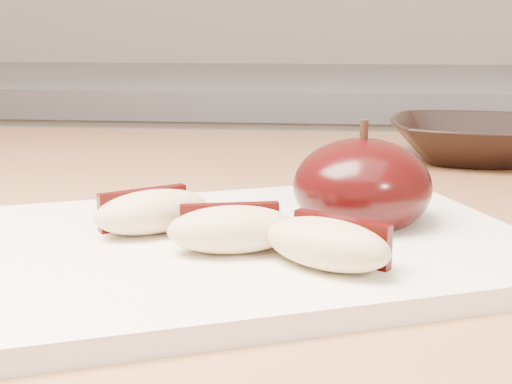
# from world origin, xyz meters

# --- Properties ---
(back_cabinet) EXTENTS (2.40, 0.62, 0.94)m
(back_cabinet) POSITION_xyz_m (0.00, 1.20, 0.47)
(back_cabinet) COLOR silver
(back_cabinet) RESTS_ON ground
(cutting_board) EXTENTS (0.36, 0.32, 0.01)m
(cutting_board) POSITION_xyz_m (0.08, 0.36, 0.91)
(cutting_board) COLOR white
(cutting_board) RESTS_ON island_counter
(apple_half) EXTENTS (0.09, 0.09, 0.07)m
(apple_half) POSITION_xyz_m (0.14, 0.40, 0.93)
(apple_half) COLOR black
(apple_half) RESTS_ON cutting_board
(apple_wedge_a) EXTENTS (0.07, 0.07, 0.02)m
(apple_wedge_a) POSITION_xyz_m (0.02, 0.36, 0.92)
(apple_wedge_a) COLOR #D0BA84
(apple_wedge_a) RESTS_ON cutting_board
(apple_wedge_b) EXTENTS (0.07, 0.05, 0.02)m
(apple_wedge_b) POSITION_xyz_m (0.07, 0.33, 0.92)
(apple_wedge_b) COLOR #D0BA84
(apple_wedge_b) RESTS_ON cutting_board
(apple_wedge_c) EXTENTS (0.07, 0.06, 0.02)m
(apple_wedge_c) POSITION_xyz_m (0.12, 0.31, 0.92)
(apple_wedge_c) COLOR #D0BA84
(apple_wedge_c) RESTS_ON cutting_board
(bowl) EXTENTS (0.17, 0.17, 0.04)m
(bowl) POSITION_xyz_m (0.26, 0.66, 0.92)
(bowl) COLOR black
(bowl) RESTS_ON island_counter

